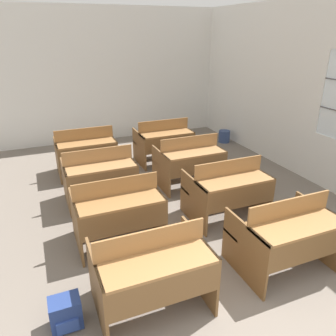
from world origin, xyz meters
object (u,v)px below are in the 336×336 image
bench_second_left (118,210)px  bench_third_left (100,175)px  schoolbag (66,313)px  bench_back_left (86,151)px  wastepaper_bin (224,136)px  bench_second_right (227,189)px  bench_back_right (164,141)px  bench_third_right (189,161)px  bench_front_left (152,270)px  bench_front_right (286,234)px

bench_second_left → bench_third_left: bearing=89.5°
bench_second_left → schoolbag: 1.41m
bench_back_left → schoolbag: bearing=-102.7°
bench_third_left → wastepaper_bin: bench_third_left is taller
bench_second_right → schoolbag: bearing=-155.1°
bench_back_right → wastepaper_bin: 1.98m
bench_second_left → bench_second_right: same height
bench_second_right → bench_third_left: size_ratio=1.00×
bench_third_right → bench_back_left: bearing=142.7°
bench_front_left → bench_third_left: size_ratio=1.00×
bench_second_left → schoolbag: bearing=-125.3°
bench_second_left → bench_second_right: bearing=-0.2°
bench_front_left → bench_second_left: (-0.02, 1.21, 0.00)m
bench_second_left → wastepaper_bin: size_ratio=3.70×
bench_front_right → bench_second_left: (-1.61, 1.22, 0.00)m
bench_third_left → bench_third_right: 1.57m
bench_front_left → bench_back_right: bearing=66.6°
wastepaper_bin → schoolbag: (-4.23, -4.15, 0.00)m
bench_back_left → wastepaper_bin: size_ratio=3.70×
bench_third_left → schoolbag: bearing=-109.4°
bench_back_right → bench_second_left: bearing=-123.4°
bench_front_right → bench_second_right: bearing=90.1°
bench_second_left → bench_back_left: 2.39m
bench_front_right → bench_back_left: size_ratio=1.00×
bench_front_left → bench_third_left: bearing=90.2°
bench_front_right → bench_second_left: bearing=142.7°
bench_second_left → bench_third_left: (0.01, 1.17, 0.00)m
bench_second_left → bench_front_left: bearing=-89.0°
bench_second_left → bench_third_left: size_ratio=1.00×
bench_front_right → wastepaper_bin: (1.83, 4.25, -0.31)m
bench_second_right → bench_back_right: same height
bench_second_left → wastepaper_bin: bench_second_left is taller
bench_front_left → bench_third_left: (-0.01, 2.38, 0.00)m
bench_second_left → bench_back_right: (1.58, 2.40, 0.00)m
bench_second_left → bench_back_right: same height
bench_front_right → schoolbag: (-2.40, 0.10, -0.30)m
schoolbag → bench_back_right: bearing=55.9°
bench_second_right → wastepaper_bin: bench_second_right is taller
bench_back_left → bench_back_right: size_ratio=1.00×
schoolbag → bench_third_left: bearing=70.6°
bench_front_left → schoolbag: size_ratio=3.55×
bench_back_right → schoolbag: (-2.38, -3.52, -0.30)m
bench_front_left → bench_front_right: 1.59m
bench_back_right → wastepaper_bin: (1.85, 0.64, -0.31)m
bench_third_right → schoolbag: size_ratio=3.55×
bench_back_right → bench_second_right: bearing=-89.4°
schoolbag → bench_second_left: bearing=54.7°
wastepaper_bin → bench_third_right: bearing=-135.2°
bench_third_left → schoolbag: (-0.81, -2.29, -0.30)m
bench_back_right → bench_front_right: bearing=-89.6°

